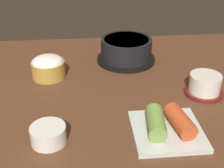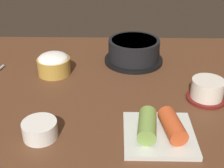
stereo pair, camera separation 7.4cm
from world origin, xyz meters
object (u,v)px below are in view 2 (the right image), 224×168
(side_bowl_near, at_px, (40,129))
(stone_pot, at_px, (134,51))
(kimchi_plate, at_px, (159,130))
(rice_bowl, at_px, (54,63))
(tea_cup_with_saucer, at_px, (207,90))

(side_bowl_near, bearing_deg, stone_pot, 60.75)
(kimchi_plate, bearing_deg, side_bowl_near, -178.76)
(stone_pot, height_order, rice_bowl, stone_pot)
(rice_bowl, xyz_separation_m, kimchi_plate, (0.26, -0.27, -0.01))
(kimchi_plate, relative_size, side_bowl_near, 2.02)
(kimchi_plate, distance_m, side_bowl_near, 0.24)
(rice_bowl, relative_size, side_bowl_near, 1.30)
(stone_pot, distance_m, rice_bowl, 0.24)
(side_bowl_near, bearing_deg, rice_bowl, 94.84)
(stone_pot, xyz_separation_m, rice_bowl, (-0.23, -0.08, -0.00))
(rice_bowl, height_order, side_bowl_near, rice_bowl)
(kimchi_plate, height_order, side_bowl_near, kimchi_plate)
(rice_bowl, xyz_separation_m, side_bowl_near, (0.02, -0.28, -0.01))
(tea_cup_with_saucer, xyz_separation_m, side_bowl_near, (-0.37, -0.15, -0.01))
(rice_bowl, bearing_deg, tea_cup_with_saucer, -18.26)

